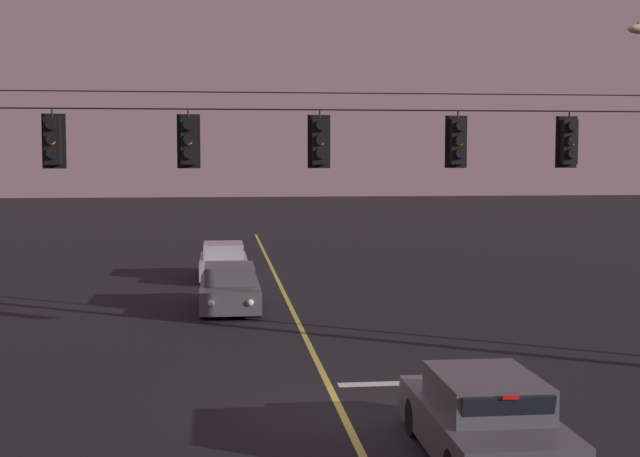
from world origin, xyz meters
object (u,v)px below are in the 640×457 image
(traffic_light_left_inner, at_px, (188,141))
(traffic_light_right_inner, at_px, (458,141))
(car_waiting_near_lane, at_px, (484,420))
(traffic_light_centre, at_px, (320,141))
(car_oncoming_lead, at_px, (230,289))
(car_oncoming_trailing, at_px, (223,262))
(traffic_light_leftmost, at_px, (53,141))
(traffic_light_rightmost, at_px, (569,142))

(traffic_light_left_inner, distance_m, traffic_light_right_inner, 5.69)
(car_waiting_near_lane, bearing_deg, traffic_light_centre, 109.68)
(car_waiting_near_lane, height_order, car_oncoming_lead, same)
(traffic_light_centre, height_order, car_oncoming_trailing, traffic_light_centre)
(car_waiting_near_lane, xyz_separation_m, car_oncoming_lead, (-3.76, 14.48, -0.00))
(traffic_light_left_inner, distance_m, car_waiting_near_lane, 8.45)
(traffic_light_leftmost, bearing_deg, car_oncoming_trailing, 77.78)
(traffic_light_centre, bearing_deg, traffic_light_right_inner, 0.00)
(traffic_light_right_inner, height_order, car_waiting_near_lane, traffic_light_right_inner)
(car_oncoming_lead, bearing_deg, traffic_light_leftmost, -112.08)
(traffic_light_right_inner, bearing_deg, traffic_light_left_inner, 180.00)
(traffic_light_left_inner, relative_size, traffic_light_rightmost, 1.00)
(traffic_light_centre, relative_size, car_oncoming_lead, 0.28)
(traffic_light_left_inner, distance_m, traffic_light_rightmost, 8.15)
(traffic_light_rightmost, relative_size, car_oncoming_trailing, 0.28)
(car_waiting_near_lane, bearing_deg, traffic_light_left_inner, 130.54)
(traffic_light_left_inner, xyz_separation_m, traffic_light_centre, (2.72, 0.00, 0.00))
(traffic_light_centre, bearing_deg, traffic_light_left_inner, 180.00)
(car_waiting_near_lane, relative_size, car_oncoming_lead, 0.98)
(traffic_light_left_inner, height_order, traffic_light_right_inner, same)
(traffic_light_leftmost, distance_m, car_oncoming_trailing, 17.14)
(car_waiting_near_lane, bearing_deg, traffic_light_leftmost, 143.54)
(traffic_light_centre, relative_size, traffic_light_rightmost, 1.00)
(traffic_light_centre, height_order, car_waiting_near_lane, traffic_light_centre)
(traffic_light_centre, distance_m, car_oncoming_lead, 10.19)
(traffic_light_leftmost, xyz_separation_m, car_oncoming_trailing, (3.51, 16.19, -4.41))
(traffic_light_right_inner, bearing_deg, car_oncoming_lead, 117.88)
(traffic_light_left_inner, relative_size, car_oncoming_lead, 0.28)
(traffic_light_left_inner, xyz_separation_m, car_oncoming_trailing, (0.78, 16.19, -4.41))
(traffic_light_centre, xyz_separation_m, car_waiting_near_lane, (1.96, -5.48, -4.41))
(traffic_light_leftmost, xyz_separation_m, traffic_light_rightmost, (10.87, 0.00, 0.00))
(traffic_light_right_inner, bearing_deg, traffic_light_leftmost, 180.00)
(traffic_light_right_inner, xyz_separation_m, car_oncoming_lead, (-4.76, 9.00, -4.41))
(traffic_light_left_inner, bearing_deg, car_oncoming_lead, 84.13)
(traffic_light_leftmost, height_order, traffic_light_rightmost, same)
(traffic_light_centre, bearing_deg, traffic_light_rightmost, 0.00)
(traffic_light_centre, height_order, car_oncoming_lead, traffic_light_centre)
(traffic_light_left_inner, relative_size, traffic_light_right_inner, 1.00)
(car_oncoming_lead, bearing_deg, traffic_light_right_inner, -62.12)
(traffic_light_leftmost, height_order, traffic_light_right_inner, same)
(car_oncoming_lead, bearing_deg, car_waiting_near_lane, -75.45)
(traffic_light_centre, distance_m, traffic_light_rightmost, 5.42)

